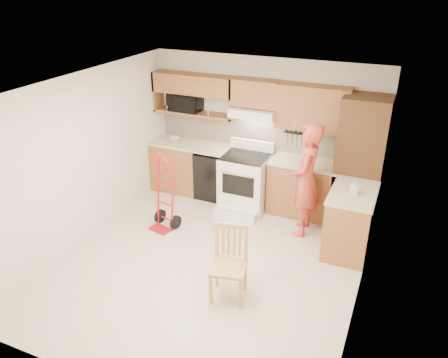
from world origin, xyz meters
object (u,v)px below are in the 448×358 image
Objects in this scene: microwave at (185,102)px; dining_chair at (228,265)px; range at (244,179)px; hand_truck at (162,196)px; person at (306,180)px.

dining_chair is at bearing -53.60° from microwave.
hand_truck is (-0.93, -1.10, 0.01)m from range.
person is at bearing -17.16° from microwave.
range is at bearing -112.14° from person.
microwave is at bearing 114.37° from dining_chair.
microwave reaches higher than hand_truck.
range is 2.31m from dining_chair.
microwave is 1.72m from range.
person is at bearing -16.76° from range.
person is 1.56× the size of hand_truck.
microwave is at bearing 162.64° from range.
person is (2.39, -0.74, -0.76)m from microwave.
microwave reaches higher than person.
range is 1.44m from hand_truck.
microwave is 0.32× the size of person.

